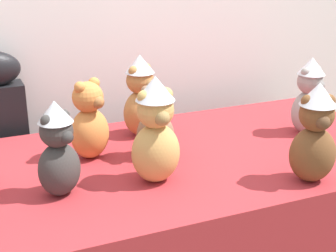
{
  "coord_description": "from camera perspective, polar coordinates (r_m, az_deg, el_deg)",
  "views": [
    {
      "loc": [
        -0.61,
        -1.21,
        1.41
      ],
      "look_at": [
        0.0,
        0.25,
        0.82
      ],
      "focal_mm": 53.25,
      "sensor_mm": 36.0,
      "label": 1
    }
  ],
  "objects": [
    {
      "name": "teddy_bear_ginger",
      "position": [
        1.72,
        -8.99,
        0.46
      ],
      "size": [
        0.19,
        0.18,
        0.28
      ],
      "rotation": [
        0.0,
        0.0,
        0.55
      ],
      "color": "#D17F3D",
      "rests_on": "display_table"
    },
    {
      "name": "teddy_bear_ash",
      "position": [
        2.0,
        15.83,
        3.26
      ],
      "size": [
        0.16,
        0.14,
        0.3
      ],
      "rotation": [
        0.0,
        0.0,
        0.24
      ],
      "color": "gray",
      "rests_on": "display_table"
    },
    {
      "name": "teddy_bear_chestnut",
      "position": [
        1.58,
        16.44,
        -0.94
      ],
      "size": [
        0.17,
        0.16,
        0.32
      ],
      "rotation": [
        0.0,
        0.0,
        -0.28
      ],
      "color": "brown",
      "rests_on": "display_table"
    },
    {
      "name": "teddy_bear_mocha",
      "position": [
        1.71,
        -1.47,
        0.16
      ],
      "size": [
        0.17,
        0.16,
        0.26
      ],
      "rotation": [
        0.0,
        0.0,
        -0.55
      ],
      "color": "#7F6047",
      "rests_on": "display_table"
    },
    {
      "name": "teddy_bear_honey",
      "position": [
        1.51,
        -1.42,
        -0.64
      ],
      "size": [
        0.16,
        0.14,
        0.34
      ],
      "rotation": [
        0.0,
        0.0,
        0.04
      ],
      "color": "tan",
      "rests_on": "display_table"
    },
    {
      "name": "teddy_bear_charcoal",
      "position": [
        1.47,
        -12.47,
        -2.71
      ],
      "size": [
        0.17,
        0.16,
        0.29
      ],
      "rotation": [
        0.0,
        0.0,
        0.52
      ],
      "color": "#383533",
      "rests_on": "display_table"
    },
    {
      "name": "display_table",
      "position": [
        1.91,
        0.0,
        -13.41
      ],
      "size": [
        1.76,
        0.85,
        0.7
      ],
      "primitive_type": "cube",
      "color": "maroon",
      "rests_on": "ground_plane"
    },
    {
      "name": "teddy_bear_caramel",
      "position": [
        1.9,
        -3.17,
        3.38
      ],
      "size": [
        0.18,
        0.17,
        0.32
      ],
      "rotation": [
        0.0,
        0.0,
        0.48
      ],
      "color": "#B27A42",
      "rests_on": "display_table"
    }
  ]
}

